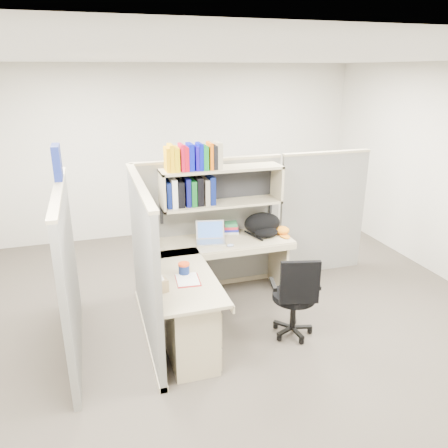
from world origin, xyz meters
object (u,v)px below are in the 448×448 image
object	(u,v)px
task_chair	(294,309)
laptop	(211,233)
desk	(201,304)
snack_canister	(184,268)
backpack	(264,225)

from	to	relation	value
task_chair	laptop	bearing A→B (deg)	120.48
desk	snack_canister	xyz separation A→B (m)	(-0.13, 0.13, 0.35)
backpack	laptop	bearing A→B (deg)	-175.44
laptop	backpack	xyz separation A→B (m)	(0.67, 0.03, 0.01)
desk	snack_canister	size ratio (longest dim) A/B	15.64
task_chair	desk	bearing A→B (deg)	169.80
desk	laptop	bearing A→B (deg)	68.30
desk	snack_canister	bearing A→B (deg)	135.18
laptop	snack_canister	size ratio (longest dim) A/B	2.94
backpack	snack_canister	distance (m)	1.35
desk	backpack	xyz separation A→B (m)	(1.00, 0.87, 0.42)
snack_canister	task_chair	size ratio (longest dim) A/B	0.12
backpack	desk	bearing A→B (deg)	-137.28
backpack	task_chair	distance (m)	1.17
desk	task_chair	bearing A→B (deg)	-10.20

